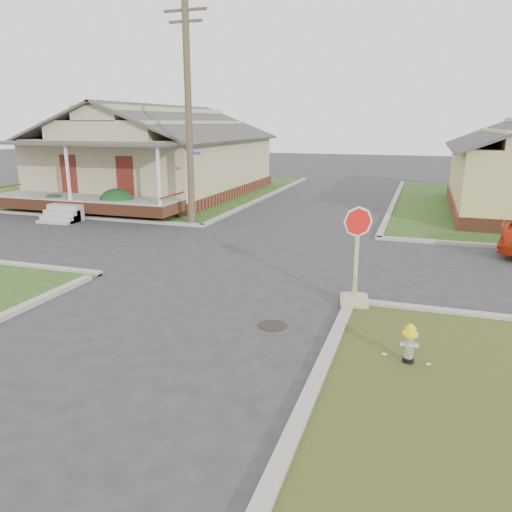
% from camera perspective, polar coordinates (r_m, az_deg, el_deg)
% --- Properties ---
extents(ground, '(120.00, 120.00, 0.00)m').
position_cam_1_polar(ground, '(12.02, -7.54, -5.73)').
color(ground, '#2B2B2E').
rests_on(ground, ground).
extents(verge_far_left, '(19.00, 19.00, 0.05)m').
position_cam_1_polar(verge_far_left, '(33.62, -14.19, 7.40)').
color(verge_far_left, '#274418').
rests_on(verge_far_left, ground).
extents(curbs, '(80.00, 40.00, 0.12)m').
position_cam_1_polar(curbs, '(16.44, 0.07, 0.11)').
color(curbs, '#9C988C').
rests_on(curbs, ground).
extents(manhole, '(0.64, 0.64, 0.01)m').
position_cam_1_polar(manhole, '(10.83, 1.91, -7.95)').
color(manhole, black).
rests_on(manhole, ground).
extents(corner_house, '(10.10, 15.50, 5.30)m').
position_cam_1_polar(corner_house, '(30.74, -10.99, 11.13)').
color(corner_house, brown).
rests_on(corner_house, ground).
extents(utility_pole, '(1.80, 0.28, 9.00)m').
position_cam_1_polar(utility_pole, '(21.09, -7.72, 16.07)').
color(utility_pole, '#483A29').
rests_on(utility_pole, ground).
extents(fire_hydrant, '(0.27, 0.27, 0.74)m').
position_cam_1_polar(fire_hydrant, '(9.44, 17.15, -9.30)').
color(fire_hydrant, black).
rests_on(fire_hydrant, ground).
extents(stop_sign, '(0.67, 0.65, 2.35)m').
position_cam_1_polar(stop_sign, '(12.01, 11.25, -3.09)').
color(stop_sign, tan).
rests_on(stop_sign, ground).
extents(hedge_left, '(1.30, 1.06, 0.99)m').
position_cam_1_polar(hedge_left, '(25.43, -22.06, 5.61)').
color(hedge_left, '#133616').
rests_on(hedge_left, verge_far_left).
extents(hedge_right, '(1.58, 1.30, 1.21)m').
position_cam_1_polar(hedge_right, '(23.81, -15.59, 5.84)').
color(hedge_right, '#133616').
rests_on(hedge_right, verge_far_left).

